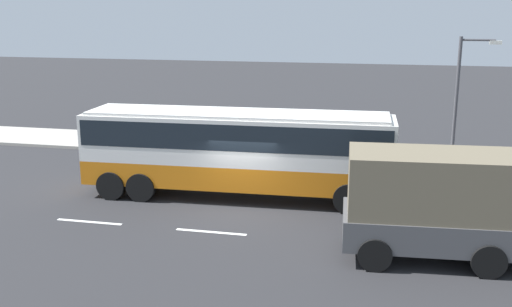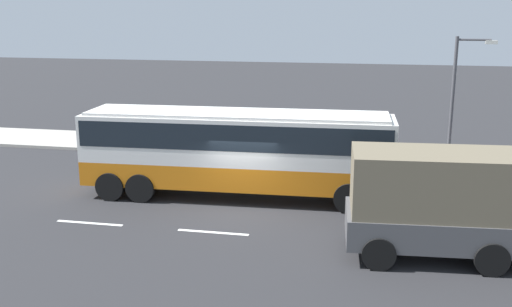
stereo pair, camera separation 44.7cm
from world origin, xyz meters
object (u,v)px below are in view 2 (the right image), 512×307
Objects in this scene: pedestrian_near_curb at (306,134)px; cargo_truck at (484,204)px; street_lamp at (458,90)px; coach_bus at (236,145)px.

cargo_truck is at bearing -89.06° from pedestrian_near_curb.
street_lamp reaches higher than pedestrian_near_curb.
coach_bus is at bearing -131.01° from pedestrian_near_curb.
cargo_truck is at bearing -29.60° from coach_bus.
street_lamp is at bearing 83.38° from cargo_truck.
coach_bus is 2.05× the size of street_lamp.
street_lamp is at bearing 34.36° from coach_bus.
street_lamp is at bearing -36.61° from pedestrian_near_curb.
cargo_truck is 5.46× the size of pedestrian_near_curb.
pedestrian_near_curb is 0.27× the size of street_lamp.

